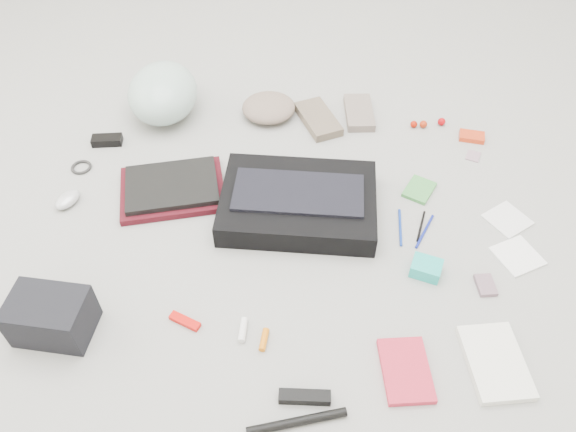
# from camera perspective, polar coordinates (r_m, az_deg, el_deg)

# --- Properties ---
(ground_plane) EXTENTS (4.00, 4.00, 0.00)m
(ground_plane) POSITION_cam_1_polar(r_m,az_deg,el_deg) (1.78, 0.00, -1.08)
(ground_plane) COLOR gray
(messenger_bag) EXTENTS (0.51, 0.37, 0.08)m
(messenger_bag) POSITION_cam_1_polar(r_m,az_deg,el_deg) (1.80, 1.05, 1.36)
(messenger_bag) COLOR black
(messenger_bag) RESTS_ON ground_plane
(bag_flap) EXTENTS (0.42, 0.21, 0.01)m
(bag_flap) POSITION_cam_1_polar(r_m,az_deg,el_deg) (1.76, 1.07, 2.40)
(bag_flap) COLOR black
(bag_flap) RESTS_ON messenger_bag
(laptop_sleeve) EXTENTS (0.40, 0.35, 0.02)m
(laptop_sleeve) POSITION_cam_1_polar(r_m,az_deg,el_deg) (1.92, -11.64, 2.64)
(laptop_sleeve) COLOR #430B14
(laptop_sleeve) RESTS_ON ground_plane
(laptop) EXTENTS (0.35, 0.30, 0.02)m
(laptop) POSITION_cam_1_polar(r_m,az_deg,el_deg) (1.90, -11.74, 3.10)
(laptop) COLOR black
(laptop) RESTS_ON laptop_sleeve
(bike_helmet) EXTENTS (0.29, 0.35, 0.19)m
(bike_helmet) POSITION_cam_1_polar(r_m,az_deg,el_deg) (2.21, -12.59, 12.11)
(bike_helmet) COLOR #AACBC2
(bike_helmet) RESTS_ON ground_plane
(beanie) EXTENTS (0.24, 0.23, 0.07)m
(beanie) POSITION_cam_1_polar(r_m,az_deg,el_deg) (2.19, -1.98, 10.95)
(beanie) COLOR #7E695C
(beanie) RESTS_ON ground_plane
(mitten_left) EXTENTS (0.20, 0.25, 0.03)m
(mitten_left) POSITION_cam_1_polar(r_m,az_deg,el_deg) (2.16, 3.08, 9.82)
(mitten_left) COLOR #6A5C4C
(mitten_left) RESTS_ON ground_plane
(mitten_right) EXTENTS (0.13, 0.22, 0.03)m
(mitten_right) POSITION_cam_1_polar(r_m,az_deg,el_deg) (2.21, 7.23, 10.38)
(mitten_right) COLOR slate
(mitten_right) RESTS_ON ground_plane
(power_brick) EXTENTS (0.11, 0.07, 0.03)m
(power_brick) POSITION_cam_1_polar(r_m,az_deg,el_deg) (2.17, -17.91, 7.34)
(power_brick) COLOR black
(power_brick) RESTS_ON ground_plane
(cable_coil) EXTENTS (0.07, 0.07, 0.01)m
(cable_coil) POSITION_cam_1_polar(r_m,az_deg,el_deg) (2.10, -20.26, 4.68)
(cable_coil) COLOR black
(cable_coil) RESTS_ON ground_plane
(mouse) EXTENTS (0.09, 0.11, 0.04)m
(mouse) POSITION_cam_1_polar(r_m,az_deg,el_deg) (1.98, -21.51, 1.57)
(mouse) COLOR #B0B1B7
(mouse) RESTS_ON ground_plane
(camera_bag) EXTENTS (0.20, 0.14, 0.13)m
(camera_bag) POSITION_cam_1_polar(r_m,az_deg,el_deg) (1.63, -22.93, -9.37)
(camera_bag) COLOR black
(camera_bag) RESTS_ON ground_plane
(multitool) EXTENTS (0.09, 0.05, 0.01)m
(multitool) POSITION_cam_1_polar(r_m,az_deg,el_deg) (1.59, -10.43, -10.46)
(multitool) COLOR #C10B05
(multitool) RESTS_ON ground_plane
(toiletry_tube_white) EXTENTS (0.02, 0.07, 0.02)m
(toiletry_tube_white) POSITION_cam_1_polar(r_m,az_deg,el_deg) (1.55, -4.61, -11.46)
(toiletry_tube_white) COLOR silver
(toiletry_tube_white) RESTS_ON ground_plane
(toiletry_tube_orange) EXTENTS (0.02, 0.06, 0.02)m
(toiletry_tube_orange) POSITION_cam_1_polar(r_m,az_deg,el_deg) (1.54, -2.45, -12.44)
(toiletry_tube_orange) COLOR #CE690C
(toiletry_tube_orange) RESTS_ON ground_plane
(u_lock) EXTENTS (0.13, 0.04, 0.03)m
(u_lock) POSITION_cam_1_polar(r_m,az_deg,el_deg) (1.46, 1.70, -17.90)
(u_lock) COLOR black
(u_lock) RESTS_ON ground_plane
(bike_pump) EXTENTS (0.24, 0.10, 0.02)m
(bike_pump) POSITION_cam_1_polar(r_m,az_deg,el_deg) (1.43, 0.91, -20.17)
(bike_pump) COLOR black
(bike_pump) RESTS_ON ground_plane
(book_red) EXTENTS (0.15, 0.20, 0.02)m
(book_red) POSITION_cam_1_polar(r_m,az_deg,el_deg) (1.52, 11.87, -15.10)
(book_red) COLOR red
(book_red) RESTS_ON ground_plane
(book_white) EXTENTS (0.19, 0.24, 0.02)m
(book_white) POSITION_cam_1_polar(r_m,az_deg,el_deg) (1.59, 20.31, -13.76)
(book_white) COLOR silver
(book_white) RESTS_ON ground_plane
(notepad) EXTENTS (0.12, 0.14, 0.01)m
(notepad) POSITION_cam_1_polar(r_m,az_deg,el_deg) (1.94, 13.19, 2.63)
(notepad) COLOR #3C873D
(notepad) RESTS_ON ground_plane
(pen_blue) EXTENTS (0.01, 0.15, 0.01)m
(pen_blue) POSITION_cam_1_polar(r_m,az_deg,el_deg) (1.81, 11.33, -1.13)
(pen_blue) COLOR navy
(pen_blue) RESTS_ON ground_plane
(pen_black) EXTENTS (0.03, 0.13, 0.01)m
(pen_black) POSITION_cam_1_polar(r_m,az_deg,el_deg) (1.83, 13.36, -1.01)
(pen_black) COLOR black
(pen_black) RESTS_ON ground_plane
(pen_navy) EXTENTS (0.06, 0.15, 0.01)m
(pen_navy) POSITION_cam_1_polar(r_m,az_deg,el_deg) (1.82, 13.71, -1.52)
(pen_navy) COLOR navy
(pen_navy) RESTS_ON ground_plane
(accordion_wallet) EXTENTS (0.10, 0.09, 0.04)m
(accordion_wallet) POSITION_cam_1_polar(r_m,az_deg,el_deg) (1.70, 13.85, -5.17)
(accordion_wallet) COLOR #20BEB2
(accordion_wallet) RESTS_ON ground_plane
(card_deck) EXTENTS (0.06, 0.08, 0.01)m
(card_deck) POSITION_cam_1_polar(r_m,az_deg,el_deg) (1.73, 19.43, -6.65)
(card_deck) COLOR slate
(card_deck) RESTS_ON ground_plane
(napkin_top) EXTENTS (0.17, 0.17, 0.01)m
(napkin_top) POSITION_cam_1_polar(r_m,az_deg,el_deg) (1.93, 21.39, -0.35)
(napkin_top) COLOR silver
(napkin_top) RESTS_ON ground_plane
(napkin_bottom) EXTENTS (0.17, 0.17, 0.01)m
(napkin_bottom) POSITION_cam_1_polar(r_m,az_deg,el_deg) (1.84, 22.28, -3.78)
(napkin_bottom) COLOR white
(napkin_bottom) RESTS_ON ground_plane
(lollipop_a) EXTENTS (0.03, 0.03, 0.03)m
(lollipop_a) POSITION_cam_1_polar(r_m,az_deg,el_deg) (2.19, 12.65, 9.08)
(lollipop_a) COLOR #9A1203
(lollipop_a) RESTS_ON ground_plane
(lollipop_b) EXTENTS (0.03, 0.03, 0.03)m
(lollipop_b) POSITION_cam_1_polar(r_m,az_deg,el_deg) (2.20, 13.59, 9.05)
(lollipop_b) COLOR #9E240A
(lollipop_b) RESTS_ON ground_plane
(lollipop_c) EXTENTS (0.03, 0.03, 0.03)m
(lollipop_c) POSITION_cam_1_polar(r_m,az_deg,el_deg) (2.23, 15.34, 9.22)
(lollipop_c) COLOR #9F0308
(lollipop_c) RESTS_ON ground_plane
(altoids_tin) EXTENTS (0.09, 0.06, 0.02)m
(altoids_tin) POSITION_cam_1_polar(r_m,az_deg,el_deg) (2.20, 18.17, 7.68)
(altoids_tin) COLOR red
(altoids_tin) RESTS_ON ground_plane
(stamp_sheet) EXTENTS (0.06, 0.07, 0.00)m
(stamp_sheet) POSITION_cam_1_polar(r_m,az_deg,el_deg) (2.13, 18.30, 5.81)
(stamp_sheet) COLOR gray
(stamp_sheet) RESTS_ON ground_plane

